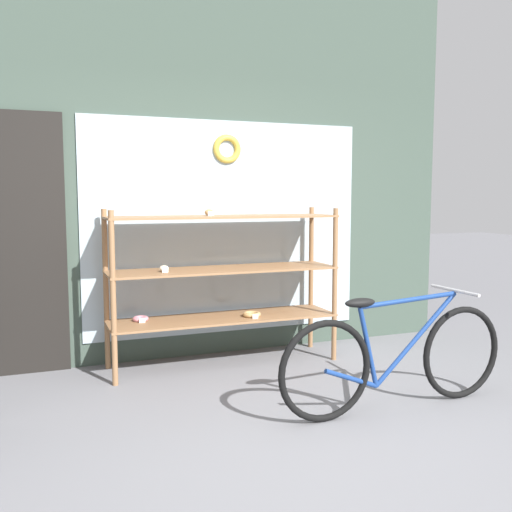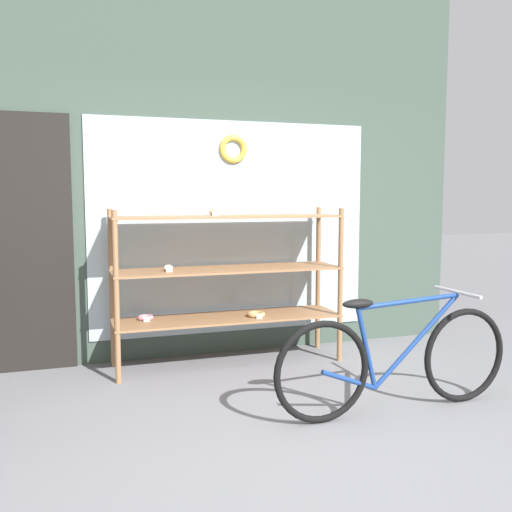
{
  "view_description": "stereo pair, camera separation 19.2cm",
  "coord_description": "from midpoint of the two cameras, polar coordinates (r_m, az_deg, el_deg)",
  "views": [
    {
      "loc": [
        -1.42,
        -2.68,
        1.44
      ],
      "look_at": [
        0.03,
        1.03,
        1.01
      ],
      "focal_mm": 40.0,
      "sensor_mm": 36.0,
      "label": 1
    },
    {
      "loc": [
        -1.24,
        -2.74,
        1.44
      ],
      "look_at": [
        0.03,
        1.03,
        1.01
      ],
      "focal_mm": 40.0,
      "sensor_mm": 36.0,
      "label": 2
    }
  ],
  "objects": [
    {
      "name": "bicycle",
      "position": [
        3.97,
        15.2,
        -9.97
      ],
      "size": [
        1.77,
        0.46,
        0.79
      ],
      "rotation": [
        0.0,
        0.0,
        0.03
      ],
      "color": "black",
      "rests_on": "ground_plane"
    },
    {
      "name": "ground_plane",
      "position": [
        3.34,
        7.25,
        -19.45
      ],
      "size": [
        30.0,
        30.0,
        0.0
      ],
      "primitive_type": "plane",
      "color": "slate"
    },
    {
      "name": "storefront_facade",
      "position": [
        5.13,
        -4.07,
        8.42
      ],
      "size": [
        4.9,
        0.13,
        3.41
      ],
      "color": "#3D4C42",
      "rests_on": "ground_plane"
    },
    {
      "name": "display_case",
      "position": [
        4.82,
        -1.76,
        -1.62
      ],
      "size": [
        1.93,
        0.5,
        1.33
      ],
      "color": "#8E6642",
      "rests_on": "ground_plane"
    }
  ]
}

